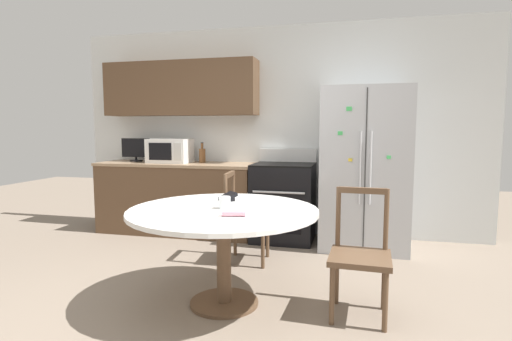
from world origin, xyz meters
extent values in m
plane|color=gray|center=(0.00, 0.00, 0.00)|extent=(14.00, 14.00, 0.00)
cube|color=silver|center=(0.00, 2.65, 1.30)|extent=(5.20, 0.10, 2.60)
cube|color=brown|center=(-1.20, 2.43, 1.84)|extent=(2.01, 0.34, 0.68)
cube|color=brown|center=(-1.20, 2.29, 0.43)|extent=(2.01, 0.62, 0.86)
cube|color=#997A5B|center=(-1.20, 2.29, 0.88)|extent=(2.03, 0.64, 0.03)
cube|color=#B2B5BA|center=(1.10, 2.20, 0.89)|extent=(0.94, 0.77, 1.78)
cube|color=#333333|center=(1.10, 1.81, 0.89)|extent=(0.01, 0.01, 1.71)
cylinder|color=silver|center=(1.05, 1.79, 0.93)|extent=(0.02, 0.02, 0.75)
cylinder|color=silver|center=(1.15, 1.79, 0.93)|extent=(0.02, 0.02, 0.75)
cube|color=#3FB259|center=(0.93, 1.80, 1.53)|extent=(0.05, 0.02, 0.04)
cube|color=#3FB259|center=(0.84, 1.80, 1.29)|extent=(0.05, 0.01, 0.04)
cube|color=#3FB259|center=(1.33, 1.80, 1.05)|extent=(0.04, 0.01, 0.03)
cube|color=yellow|center=(0.95, 1.80, 1.01)|extent=(0.04, 0.02, 0.03)
cube|color=black|center=(0.18, 2.26, 0.45)|extent=(0.71, 0.64, 0.90)
cube|color=black|center=(0.18, 1.94, 0.36)|extent=(0.51, 0.01, 0.40)
cylinder|color=silver|center=(0.18, 1.91, 0.63)|extent=(0.58, 0.02, 0.02)
cube|color=black|center=(0.18, 2.26, 0.91)|extent=(0.71, 0.64, 0.02)
cube|color=white|center=(0.18, 2.55, 1.00)|extent=(0.71, 0.06, 0.16)
cube|color=white|center=(-1.29, 2.30, 1.05)|extent=(0.52, 0.36, 0.30)
cube|color=black|center=(-1.34, 2.11, 1.05)|extent=(0.30, 0.01, 0.21)
cube|color=silver|center=(-1.10, 2.11, 1.05)|extent=(0.10, 0.01, 0.22)
cylinder|color=black|center=(-1.81, 2.35, 0.91)|extent=(0.16, 0.16, 0.02)
cylinder|color=black|center=(-1.81, 2.35, 0.94)|extent=(0.03, 0.03, 0.04)
cube|color=black|center=(-1.81, 2.35, 1.08)|extent=(0.38, 0.05, 0.25)
cylinder|color=brown|center=(-0.89, 2.39, 0.99)|extent=(0.08, 0.08, 0.18)
cylinder|color=brown|center=(-0.89, 2.39, 1.11)|extent=(0.03, 0.03, 0.07)
cylinder|color=#262626|center=(-0.89, 2.39, 1.15)|extent=(0.04, 0.04, 0.01)
cylinder|color=white|center=(0.05, 0.40, 0.72)|extent=(1.41, 1.41, 0.03)
cylinder|color=brown|center=(0.05, 0.40, 0.37)|extent=(0.11, 0.11, 0.68)
cylinder|color=brown|center=(0.05, 0.40, 0.01)|extent=(0.52, 0.52, 0.03)
cube|color=brown|center=(1.04, 0.43, 0.43)|extent=(0.44, 0.44, 0.04)
cylinder|color=brown|center=(1.20, 0.25, 0.21)|extent=(0.04, 0.04, 0.41)
cylinder|color=brown|center=(0.86, 0.27, 0.21)|extent=(0.04, 0.04, 0.41)
cylinder|color=brown|center=(1.22, 0.59, 0.21)|extent=(0.04, 0.04, 0.41)
cylinder|color=brown|center=(0.88, 0.61, 0.21)|extent=(0.04, 0.04, 0.41)
cylinder|color=brown|center=(1.22, 0.61, 0.68)|extent=(0.04, 0.04, 0.45)
cylinder|color=brown|center=(0.88, 0.63, 0.68)|extent=(0.04, 0.04, 0.45)
cube|color=brown|center=(1.05, 0.62, 0.88)|extent=(0.35, 0.05, 0.04)
cube|color=brown|center=(-0.02, 1.39, 0.43)|extent=(0.45, 0.45, 0.04)
cylinder|color=brown|center=(0.14, 1.57, 0.21)|extent=(0.04, 0.04, 0.41)
cylinder|color=brown|center=(0.16, 1.23, 0.21)|extent=(0.04, 0.04, 0.41)
cylinder|color=brown|center=(-0.21, 1.55, 0.21)|extent=(0.04, 0.04, 0.41)
cylinder|color=brown|center=(-0.18, 1.20, 0.21)|extent=(0.04, 0.04, 0.41)
cylinder|color=brown|center=(-0.22, 1.54, 0.68)|extent=(0.04, 0.04, 0.45)
cylinder|color=brown|center=(-0.20, 1.20, 0.68)|extent=(0.04, 0.04, 0.45)
cube|color=brown|center=(-0.21, 1.37, 0.88)|extent=(0.06, 0.35, 0.04)
cylinder|color=silver|center=(0.05, 0.40, 0.79)|extent=(0.09, 0.09, 0.09)
cylinder|color=beige|center=(0.05, 0.40, 0.76)|extent=(0.08, 0.08, 0.05)
cylinder|color=pink|center=(0.20, 0.17, 0.77)|extent=(0.17, 0.08, 0.05)
cube|color=black|center=(-0.03, 0.72, 0.75)|extent=(0.15, 0.15, 0.03)
cube|color=black|center=(-0.01, 0.74, 0.78)|extent=(0.16, 0.16, 0.06)
camera|label=1|loc=(0.97, -2.38, 1.33)|focal=28.00mm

